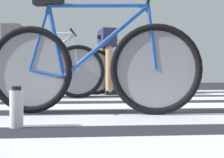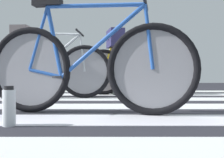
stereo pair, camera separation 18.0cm
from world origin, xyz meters
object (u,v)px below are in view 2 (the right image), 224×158
(bicycle_1_of_3, at_px, (87,66))
(water_bottle, at_px, (8,107))
(cyclist_2_of_3, at_px, (23,52))
(cyclist_3_of_3, at_px, (114,53))
(bicycle_2_of_3, at_px, (46,70))
(bicycle_3_of_3, at_px, (133,70))

(bicycle_1_of_3, relative_size, water_bottle, 6.95)
(cyclist_2_of_3, xyz_separation_m, cyclist_3_of_3, (1.25, 0.58, 0.04))
(bicycle_1_of_3, xyz_separation_m, cyclist_3_of_3, (0.25, 2.04, 0.28))
(bicycle_1_of_3, xyz_separation_m, water_bottle, (-0.44, -0.49, -0.27))
(bicycle_2_of_3, height_order, bicycle_3_of_3, same)
(cyclist_2_of_3, height_order, water_bottle, cyclist_2_of_3)
(bicycle_3_of_3, xyz_separation_m, cyclist_3_of_3, (-0.30, -0.06, 0.28))
(bicycle_3_of_3, distance_m, cyclist_3_of_3, 0.42)
(cyclist_3_of_3, relative_size, water_bottle, 4.16)
(bicycle_1_of_3, relative_size, cyclist_3_of_3, 1.67)
(bicycle_1_of_3, height_order, cyclist_3_of_3, cyclist_3_of_3)
(bicycle_1_of_3, xyz_separation_m, cyclist_2_of_3, (-1.00, 1.46, 0.24))
(bicycle_1_of_3, relative_size, bicycle_3_of_3, 1.00)
(bicycle_3_of_3, bearing_deg, water_bottle, -122.31)
(bicycle_3_of_3, height_order, water_bottle, bicycle_3_of_3)
(bicycle_2_of_3, relative_size, bicycle_3_of_3, 1.01)
(bicycle_2_of_3, bearing_deg, cyclist_2_of_3, -180.00)
(bicycle_3_of_3, distance_m, water_bottle, 2.79)
(bicycle_1_of_3, distance_m, bicycle_2_of_3, 1.60)
(cyclist_2_of_3, relative_size, bicycle_3_of_3, 0.56)
(cyclist_2_of_3, bearing_deg, cyclist_3_of_3, 28.05)
(water_bottle, bearing_deg, cyclist_3_of_3, 74.75)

